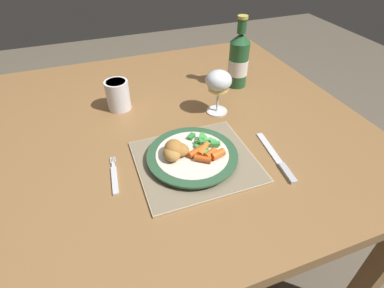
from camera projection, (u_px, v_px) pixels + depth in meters
name	position (u px, v px, depth m)	size (l,w,h in m)	color
ground_plane	(182.00, 249.00, 1.42)	(6.00, 6.00, 0.00)	brown
dining_table	(177.00, 141.00, 1.00)	(1.14, 1.10, 0.74)	olive
placemat	(196.00, 161.00, 0.79)	(0.31, 0.28, 0.01)	tan
dinner_plate	(192.00, 156.00, 0.79)	(0.24, 0.24, 0.02)	silver
breaded_croquettes	(175.00, 150.00, 0.77)	(0.08, 0.07, 0.04)	#A87033
green_beans_pile	(203.00, 142.00, 0.81)	(0.08, 0.10, 0.02)	#338438
glazed_carrots	(207.00, 153.00, 0.77)	(0.09, 0.08, 0.02)	#CC5119
fork	(114.00, 177.00, 0.75)	(0.03, 0.14, 0.01)	silver
table_knife	(278.00, 160.00, 0.80)	(0.04, 0.21, 0.01)	silver
wine_glass	(218.00, 82.00, 0.93)	(0.08, 0.08, 0.14)	silver
bottle	(239.00, 60.00, 1.07)	(0.07, 0.07, 0.25)	#23562D
drinking_cup	(118.00, 95.00, 0.97)	(0.08, 0.08, 0.10)	white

